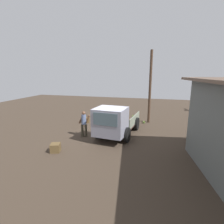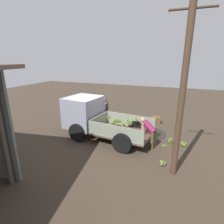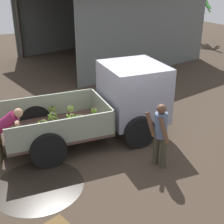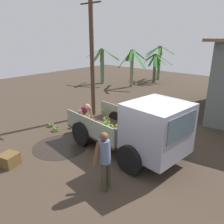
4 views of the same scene
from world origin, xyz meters
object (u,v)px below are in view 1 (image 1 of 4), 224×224
utility_pole (150,87)px  wooden_crate_0 (86,120)px  cargo_truck (113,122)px  person_foreground_visitor (84,123)px  person_worker_loading (126,115)px  banana_bunch_on_ground_3 (119,119)px  banana_bunch_on_ground_2 (144,122)px  banana_bunch_on_ground_0 (125,121)px  wooden_crate_1 (55,148)px  banana_bunch_on_ground_1 (122,118)px

utility_pole → wooden_crate_0: 5.79m
cargo_truck → person_foreground_visitor: cargo_truck is taller
utility_pole → person_worker_loading: (1.17, -1.68, -2.10)m
person_foreground_visitor → wooden_crate_0: person_foreground_visitor is taller
banana_bunch_on_ground_3 → person_foreground_visitor: bearing=-18.4°
banana_bunch_on_ground_2 → wooden_crate_0: bearing=-79.0°
banana_bunch_on_ground_0 → wooden_crate_1: wooden_crate_1 is taller
person_worker_loading → wooden_crate_1: person_worker_loading is taller
utility_pole → banana_bunch_on_ground_2: size_ratio=22.82×
wooden_crate_0 → wooden_crate_1: 5.52m
banana_bunch_on_ground_3 → wooden_crate_0: 2.75m
banana_bunch_on_ground_2 → wooden_crate_0: 4.70m
banana_bunch_on_ground_2 → wooden_crate_0: wooden_crate_0 is taller
cargo_truck → person_worker_loading: (-3.12, 0.20, -0.28)m
cargo_truck → utility_pole: size_ratio=0.81×
banana_bunch_on_ground_1 → wooden_crate_1: 7.41m
person_worker_loading → banana_bunch_on_ground_0: person_worker_loading is taller
person_foreground_visitor → wooden_crate_1: person_foreground_visitor is taller
banana_bunch_on_ground_0 → banana_bunch_on_ground_3: (-0.26, -0.59, 0.06)m
person_foreground_visitor → utility_pole: bearing=-54.5°
cargo_truck → banana_bunch_on_ground_1: cargo_truck is taller
banana_bunch_on_ground_3 → wooden_crate_1: (6.56, -1.86, 0.09)m
cargo_truck → banana_bunch_on_ground_0: (-3.83, 0.03, -1.00)m
person_worker_loading → wooden_crate_1: (5.59, -2.62, -0.57)m
wooden_crate_1 → banana_bunch_on_ground_0: bearing=158.7°
banana_bunch_on_ground_0 → banana_bunch_on_ground_1: 0.96m
wooden_crate_0 → utility_pole: bearing=104.5°
banana_bunch_on_ground_0 → wooden_crate_1: 6.76m
utility_pole → banana_bunch_on_ground_0: bearing=-75.9°
person_foreground_visitor → banana_bunch_on_ground_2: (-3.90, 3.45, -0.79)m
person_foreground_visitor → banana_bunch_on_ground_0: person_foreground_visitor is taller
banana_bunch_on_ground_0 → wooden_crate_1: (6.30, -2.45, 0.15)m
wooden_crate_0 → cargo_truck: bearing=45.6°
person_foreground_visitor → banana_bunch_on_ground_2: 5.26m
utility_pole → banana_bunch_on_ground_0: size_ratio=25.23×
banana_bunch_on_ground_0 → wooden_crate_1: size_ratio=0.49×
person_foreground_visitor → banana_bunch_on_ground_2: size_ratio=6.54×
cargo_truck → banana_bunch_on_ground_2: 4.31m
cargo_truck → banana_bunch_on_ground_1: 4.78m
wooden_crate_1 → person_foreground_visitor: bearing=168.4°
banana_bunch_on_ground_3 → wooden_crate_0: (1.08, -2.52, 0.06)m
person_foreground_visitor → banana_bunch_on_ground_2: bearing=-54.4°
person_worker_loading → wooden_crate_1: 6.20m
utility_pole → wooden_crate_0: size_ratio=11.27×
banana_bunch_on_ground_0 → banana_bunch_on_ground_1: banana_bunch_on_ground_1 is taller
banana_bunch_on_ground_0 → banana_bunch_on_ground_2: bearing=93.1°
person_worker_loading → wooden_crate_0: 3.33m
cargo_truck → wooden_crate_0: 4.39m
person_worker_loading → wooden_crate_0: bearing=-69.0°
person_foreground_visitor → banana_bunch_on_ground_2: person_foreground_visitor is taller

